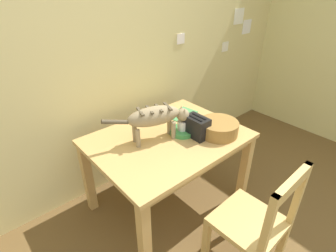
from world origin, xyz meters
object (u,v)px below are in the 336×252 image
at_px(coffee_mug, 183,125).
at_px(toaster, 197,127).
at_px(cat, 156,117).
at_px(book_stack, 208,127).
at_px(wooden_chair_near, 254,223).
at_px(saucer_bowl, 182,131).
at_px(dining_table, 168,146).
at_px(magazine, 182,114).
at_px(wicker_basket, 219,128).

xyz_separation_m(coffee_mug, toaster, (0.05, -0.11, 0.01)).
height_order(cat, toaster, cat).
height_order(cat, book_stack, cat).
distance_m(coffee_mug, wooden_chair_near, 0.89).
height_order(coffee_mug, book_stack, coffee_mug).
bearing_deg(toaster, saucer_bowl, 116.71).
relative_size(toaster, wooden_chair_near, 0.22).
bearing_deg(dining_table, wooden_chair_near, -88.66).
xyz_separation_m(magazine, wooden_chair_near, (-0.34, -1.05, -0.28)).
bearing_deg(cat, magazine, 129.36).
xyz_separation_m(cat, wicker_basket, (0.43, -0.27, -0.14)).
xyz_separation_m(magazine, toaster, (-0.18, -0.35, 0.08)).
relative_size(saucer_bowl, wooden_chair_near, 0.22).
height_order(toaster, wooden_chair_near, wooden_chair_near).
bearing_deg(coffee_mug, dining_table, 165.19).
bearing_deg(wicker_basket, wooden_chair_near, -117.79).
xyz_separation_m(saucer_bowl, book_stack, (0.22, -0.09, 0.00)).
relative_size(magazine, wooden_chair_near, 0.30).
distance_m(book_stack, toaster, 0.18).
relative_size(saucer_bowl, wicker_basket, 0.65).
xyz_separation_m(saucer_bowl, toaster, (0.05, -0.11, 0.07)).
xyz_separation_m(wicker_basket, wooden_chair_near, (-0.32, -0.60, -0.34)).
relative_size(cat, wooden_chair_near, 0.72).
bearing_deg(wooden_chair_near, wicker_basket, 60.48).
distance_m(wicker_basket, wooden_chair_near, 0.76).
bearing_deg(wooden_chair_near, coffee_mug, 80.53).
height_order(book_stack, wooden_chair_near, wooden_chair_near).
xyz_separation_m(dining_table, saucer_bowl, (0.13, -0.03, 0.11)).
xyz_separation_m(book_stack, wicker_basket, (-0.00, -0.11, 0.04)).
height_order(magazine, book_stack, book_stack).
distance_m(dining_table, book_stack, 0.38).
distance_m(saucer_bowl, wicker_basket, 0.30).
bearing_deg(coffee_mug, wicker_basket, -43.99).
relative_size(dining_table, book_stack, 5.79).
xyz_separation_m(saucer_bowl, magazine, (0.23, 0.25, -0.02)).
relative_size(cat, wicker_basket, 2.10).
bearing_deg(toaster, coffee_mug, 115.21).
xyz_separation_m(cat, coffee_mug, (0.22, -0.07, -0.12)).
bearing_deg(cat, wooden_chair_near, 24.34).
bearing_deg(book_stack, saucer_bowl, 157.57).
height_order(coffee_mug, wicker_basket, same).
bearing_deg(coffee_mug, saucer_bowl, 180.00).
distance_m(coffee_mug, toaster, 0.12).
bearing_deg(cat, saucer_bowl, 90.00).
relative_size(coffee_mug, wicker_basket, 0.39).
height_order(cat, wicker_basket, cat).
bearing_deg(wicker_basket, coffee_mug, 136.01).
distance_m(wicker_basket, toaster, 0.19).
bearing_deg(toaster, book_stack, 5.74).
distance_m(cat, book_stack, 0.49).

